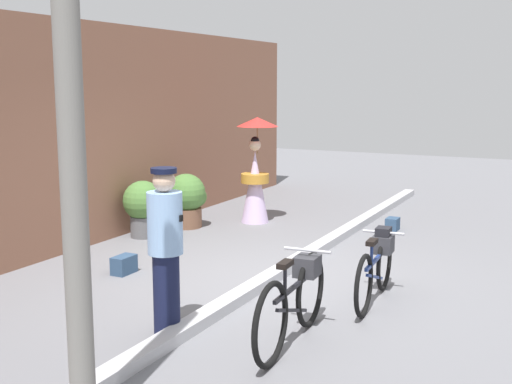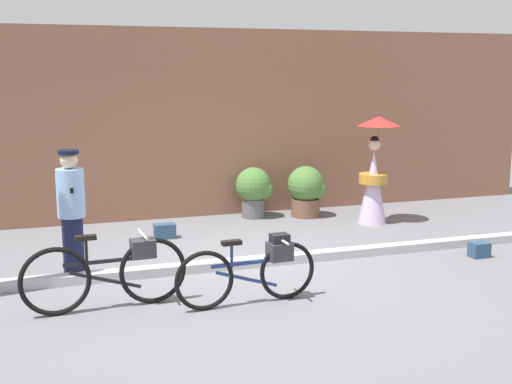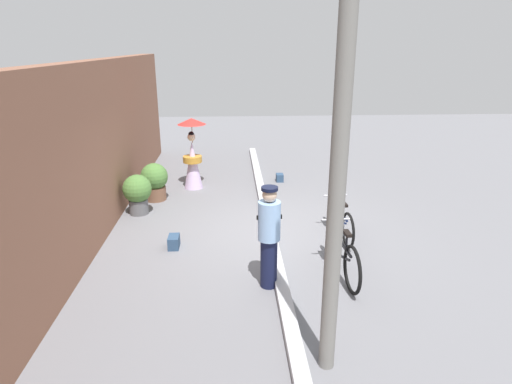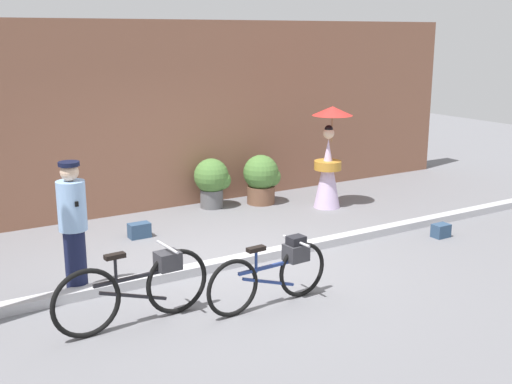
# 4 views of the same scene
# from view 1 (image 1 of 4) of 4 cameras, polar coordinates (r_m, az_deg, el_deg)

# --- Properties ---
(ground_plane) EXTENTS (30.00, 30.00, 0.00)m
(ground_plane) POSITION_cam_1_polar(r_m,az_deg,el_deg) (8.28, 1.52, -7.59)
(ground_plane) COLOR slate
(building_wall) EXTENTS (14.00, 0.40, 3.31)m
(building_wall) POSITION_cam_1_polar(r_m,az_deg,el_deg) (9.88, -16.65, 4.59)
(building_wall) COLOR brown
(building_wall) RESTS_ON ground_plane
(sidewalk_curb) EXTENTS (14.00, 0.20, 0.12)m
(sidewalk_curb) POSITION_cam_1_polar(r_m,az_deg,el_deg) (8.27, 1.52, -7.19)
(sidewalk_curb) COLOR #B2B2B7
(sidewalk_curb) RESTS_ON ground_plane
(bicycle_near_officer) EXTENTS (1.81, 0.48, 0.85)m
(bicycle_near_officer) POSITION_cam_1_polar(r_m,az_deg,el_deg) (6.27, 3.33, -9.15)
(bicycle_near_officer) COLOR black
(bicycle_near_officer) RESTS_ON ground_plane
(bicycle_far_side) EXTENTS (1.66, 0.48, 0.78)m
(bicycle_far_side) POSITION_cam_1_polar(r_m,az_deg,el_deg) (7.56, 10.38, -6.14)
(bicycle_far_side) COLOR black
(bicycle_far_side) RESTS_ON ground_plane
(person_officer) EXTENTS (0.34, 0.38, 1.63)m
(person_officer) POSITION_cam_1_polar(r_m,az_deg,el_deg) (6.42, -7.82, -4.69)
(person_officer) COLOR #141938
(person_officer) RESTS_ON ground_plane
(person_with_parasol) EXTENTS (0.72, 0.72, 1.83)m
(person_with_parasol) POSITION_cam_1_polar(r_m,az_deg,el_deg) (11.47, -0.05, 1.73)
(person_with_parasol) COLOR silver
(person_with_parasol) RESTS_ON ground_plane
(potted_plant_by_door) EXTENTS (0.67, 0.65, 0.91)m
(potted_plant_by_door) POSITION_cam_1_polar(r_m,az_deg,el_deg) (11.19, -5.94, -0.57)
(potted_plant_by_door) COLOR brown
(potted_plant_by_door) RESTS_ON ground_plane
(potted_plant_small) EXTENTS (0.64, 0.63, 0.90)m
(potted_plant_small) POSITION_cam_1_polar(r_m,az_deg,el_deg) (10.57, -9.61, -1.14)
(potted_plant_small) COLOR #59595B
(potted_plant_small) RESTS_ON ground_plane
(backpack_on_pavement) EXTENTS (0.33, 0.20, 0.23)m
(backpack_on_pavement) POSITION_cam_1_polar(r_m,az_deg,el_deg) (8.68, -11.29, -6.14)
(backpack_on_pavement) COLOR navy
(backpack_on_pavement) RESTS_ON ground_plane
(backpack_spare) EXTENTS (0.26, 0.19, 0.21)m
(backpack_spare) POSITION_cam_1_polar(r_m,az_deg,el_deg) (11.18, 11.72, -2.70)
(backpack_spare) COLOR navy
(backpack_spare) RESTS_ON ground_plane
(utility_pole) EXTENTS (0.18, 0.18, 4.80)m
(utility_pole) POSITION_cam_1_polar(r_m,az_deg,el_deg) (4.48, -15.83, 8.73)
(utility_pole) COLOR slate
(utility_pole) RESTS_ON ground_plane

